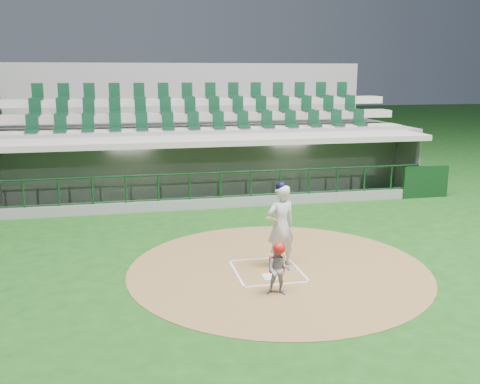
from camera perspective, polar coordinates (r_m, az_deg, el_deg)
The scene contains 8 objects.
ground at distance 13.10m, azimuth 2.59°, elevation -8.00°, with size 120.00×120.00×0.00m, color #144012.
dirt_circle at distance 13.00m, azimuth 4.11°, elevation -8.16°, with size 7.20×7.20×0.01m, color brown.
home_plate at distance 12.47m, azimuth 3.42°, elevation -9.00°, with size 0.43×0.43×0.02m, color silver.
batter_box_chalk at distance 12.83m, azimuth 2.94°, elevation -8.38°, with size 1.55×1.80×0.01m.
dugout_structure at distance 20.26m, azimuth -2.92°, elevation 2.24°, with size 16.40×3.70×3.00m.
seating_deck at distance 23.20m, azimuth -4.26°, elevation 4.70°, with size 17.00×6.72×5.15m.
batter at distance 12.88m, azimuth 4.36°, elevation -3.47°, with size 0.96×0.97×2.10m.
catcher at distance 11.39m, azimuth 4.15°, elevation -8.14°, with size 0.62×0.56×1.15m.
Camera 1 is at (-3.16, -11.85, 4.62)m, focal length 40.00 mm.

